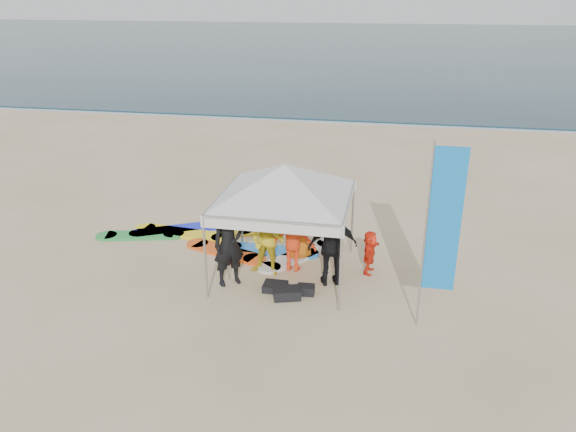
% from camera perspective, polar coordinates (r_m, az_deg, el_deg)
% --- Properties ---
extents(ground, '(120.00, 120.00, 0.00)m').
position_cam_1_polar(ground, '(11.12, -4.80, -10.57)').
color(ground, beige).
rests_on(ground, ground).
extents(ocean, '(160.00, 84.00, 0.08)m').
position_cam_1_polar(ocean, '(69.29, 9.13, 16.88)').
color(ocean, '#0C2633').
rests_on(ocean, ground).
extents(shoreline_foam, '(160.00, 1.20, 0.01)m').
position_cam_1_polar(shoreline_foam, '(27.96, 5.31, 9.62)').
color(shoreline_foam, silver).
rests_on(shoreline_foam, ground).
extents(person_black_a, '(0.83, 0.79, 1.91)m').
position_cam_1_polar(person_black_a, '(12.02, -6.03, -2.78)').
color(person_black_a, black).
rests_on(person_black_a, ground).
extents(person_yellow, '(0.88, 0.73, 1.63)m').
position_cam_1_polar(person_yellow, '(12.43, -2.12, -2.50)').
color(person_yellow, yellow).
rests_on(person_yellow, ground).
extents(person_orange_a, '(1.10, 0.71, 1.62)m').
position_cam_1_polar(person_orange_a, '(12.61, 0.56, -2.15)').
color(person_orange_a, '#F93D16').
rests_on(person_orange_a, ground).
extents(person_black_b, '(1.15, 0.76, 1.81)m').
position_cam_1_polar(person_black_b, '(11.99, 4.55, -3.06)').
color(person_black_b, black).
rests_on(person_black_b, ground).
extents(person_orange_b, '(0.97, 0.88, 1.67)m').
position_cam_1_polar(person_orange_b, '(13.17, 1.07, -0.95)').
color(person_orange_b, '#CF6912').
rests_on(person_orange_b, ground).
extents(person_seated, '(0.41, 0.97, 1.02)m').
position_cam_1_polar(person_seated, '(12.73, 8.29, -3.66)').
color(person_seated, '#FB3116').
rests_on(person_seated, ground).
extents(canopy_tent, '(3.89, 3.89, 2.94)m').
position_cam_1_polar(canopy_tent, '(11.82, -0.34, 5.22)').
color(canopy_tent, '#A5A5A8').
rests_on(canopy_tent, ground).
extents(feather_flag, '(0.61, 0.04, 3.64)m').
position_cam_1_polar(feather_flag, '(10.28, 15.41, -0.70)').
color(feather_flag, '#A5A5A8').
rests_on(feather_flag, ground).
extents(marker_pennant, '(0.28, 0.28, 0.64)m').
position_cam_1_polar(marker_pennant, '(12.31, -5.56, -4.51)').
color(marker_pennant, '#A5A5A8').
rests_on(marker_pennant, ground).
extents(gear_pile, '(1.11, 0.73, 0.22)m').
position_cam_1_polar(gear_pile, '(11.89, -0.11, -7.59)').
color(gear_pile, black).
rests_on(gear_pile, ground).
extents(surfboard_spread, '(5.98, 3.05, 0.07)m').
position_cam_1_polar(surfboard_spread, '(14.45, -6.34, -2.38)').
color(surfboard_spread, yellow).
rests_on(surfboard_spread, ground).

